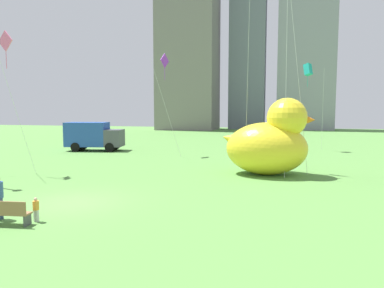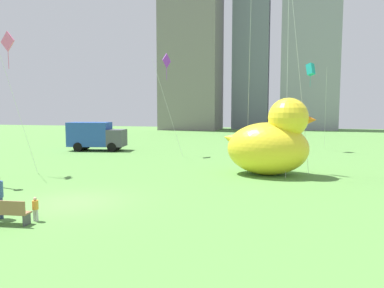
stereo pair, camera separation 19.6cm
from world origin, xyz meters
name	(u,v)px [view 1 (the left image)]	position (x,y,z in m)	size (l,w,h in m)	color
ground_plane	(74,203)	(0.00, 0.00, 0.00)	(140.00, 140.00, 0.00)	#558B40
park_bench	(7,212)	(-0.56, -3.30, 0.47)	(1.61, 0.62, 0.90)	olive
person_child	(36,208)	(0.14, -2.69, 0.49)	(0.22, 0.22, 0.89)	silver
giant_inflatable_duck	(270,142)	(8.14, 9.02, 2.04)	(5.80, 3.72, 4.81)	yellow
box_truck	(93,136)	(-9.37, 18.46, 1.44)	(5.87, 3.23, 2.85)	#264CA5
city_skyline	(244,41)	(1.35, 63.11, 18.75)	(35.67, 15.22, 39.98)	gray
kite_purple	(165,64)	(-1.21, 16.67, 8.10)	(2.44, 2.32, 9.06)	silver
kite_teal	(308,70)	(11.42, 23.75, 8.04)	(2.18, 3.02, 8.73)	silver
kite_pink	(6,46)	(-7.93, 5.52, 8.03)	(2.12, 1.90, 8.98)	silver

